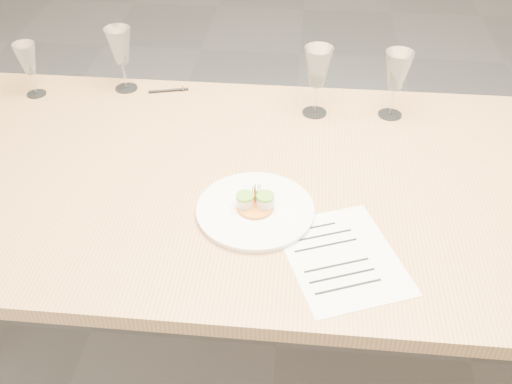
# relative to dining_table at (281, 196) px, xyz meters

# --- Properties ---
(ground) EXTENTS (7.00, 7.00, 0.00)m
(ground) POSITION_rel_dining_table_xyz_m (0.00, 0.00, -0.68)
(ground) COLOR slate
(ground) RESTS_ON ground
(dining_table) EXTENTS (2.40, 1.00, 0.75)m
(dining_table) POSITION_rel_dining_table_xyz_m (0.00, 0.00, 0.00)
(dining_table) COLOR tan
(dining_table) RESTS_ON ground
(dinner_plate) EXTENTS (0.29, 0.29, 0.08)m
(dinner_plate) POSITION_rel_dining_table_xyz_m (-0.06, -0.15, 0.08)
(dinner_plate) COLOR white
(dinner_plate) RESTS_ON dining_table
(recipe_sheet) EXTENTS (0.34, 0.37, 0.00)m
(recipe_sheet) POSITION_rel_dining_table_xyz_m (0.15, -0.29, 0.07)
(recipe_sheet) COLOR white
(recipe_sheet) RESTS_ON dining_table
(ballpoint_pen) EXTENTS (0.13, 0.04, 0.01)m
(ballpoint_pen) POSITION_rel_dining_table_xyz_m (-0.40, 0.42, 0.07)
(ballpoint_pen) COLOR black
(ballpoint_pen) RESTS_ON dining_table
(wine_glass_0) EXTENTS (0.07, 0.07, 0.18)m
(wine_glass_0) POSITION_rel_dining_table_xyz_m (-0.83, 0.37, 0.19)
(wine_glass_0) COLOR white
(wine_glass_0) RESTS_ON dining_table
(wine_glass_1) EXTENTS (0.08, 0.08, 0.21)m
(wine_glass_1) POSITION_rel_dining_table_xyz_m (-0.54, 0.43, 0.21)
(wine_glass_1) COLOR white
(wine_glass_1) RESTS_ON dining_table
(wine_glass_2) EXTENTS (0.09, 0.09, 0.22)m
(wine_glass_2) POSITION_rel_dining_table_xyz_m (0.08, 0.34, 0.22)
(wine_glass_2) COLOR white
(wine_glass_2) RESTS_ON dining_table
(wine_glass_3) EXTENTS (0.08, 0.08, 0.21)m
(wine_glass_3) POSITION_rel_dining_table_xyz_m (0.31, 0.35, 0.21)
(wine_glass_3) COLOR white
(wine_glass_3) RESTS_ON dining_table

